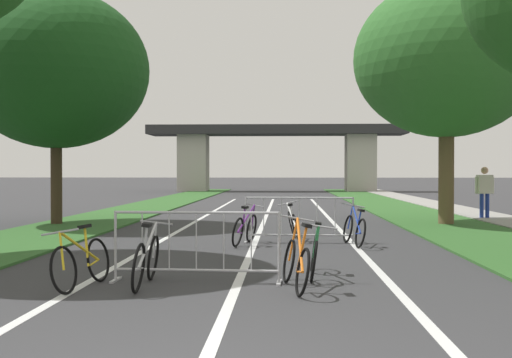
{
  "coord_description": "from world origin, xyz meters",
  "views": [
    {
      "loc": [
        0.69,
        -4.32,
        1.64
      ],
      "look_at": [
        -0.57,
        22.61,
        1.29
      ],
      "focal_mm": 43.58,
      "sensor_mm": 36.0,
      "label": 1
    }
  ],
  "objects_px": {
    "tree_left_pine_far": "(56,70)",
    "tree_right_pine_near": "(447,59)",
    "crowd_barrier_nearest": "(196,247)",
    "bicycle_white_4": "(293,224)",
    "bicycle_blue_5": "(354,229)",
    "bicycle_yellow_6": "(82,262)",
    "bicycle_silver_2": "(146,260)",
    "bicycle_orange_0": "(296,263)",
    "bicycle_purple_1": "(245,228)",
    "crowd_barrier_second": "(299,220)",
    "pedestrian_in_red_jacket": "(485,188)",
    "bicycle_green_3": "(314,254)"
  },
  "relations": [
    {
      "from": "crowd_barrier_nearest",
      "to": "bicycle_green_3",
      "type": "height_order",
      "value": "crowd_barrier_nearest"
    },
    {
      "from": "tree_right_pine_near",
      "to": "crowd_barrier_second",
      "type": "bearing_deg",
      "value": -133.23
    },
    {
      "from": "crowd_barrier_nearest",
      "to": "pedestrian_in_red_jacket",
      "type": "height_order",
      "value": "pedestrian_in_red_jacket"
    },
    {
      "from": "tree_left_pine_far",
      "to": "bicycle_purple_1",
      "type": "height_order",
      "value": "tree_left_pine_far"
    },
    {
      "from": "crowd_barrier_second",
      "to": "bicycle_silver_2",
      "type": "distance_m",
      "value": 5.93
    },
    {
      "from": "bicycle_orange_0",
      "to": "bicycle_yellow_6",
      "type": "relative_size",
      "value": 1.03
    },
    {
      "from": "bicycle_silver_2",
      "to": "bicycle_orange_0",
      "type": "bearing_deg",
      "value": -4.47
    },
    {
      "from": "bicycle_orange_0",
      "to": "bicycle_blue_5",
      "type": "relative_size",
      "value": 1.0
    },
    {
      "from": "bicycle_orange_0",
      "to": "bicycle_silver_2",
      "type": "bearing_deg",
      "value": 167.13
    },
    {
      "from": "bicycle_silver_2",
      "to": "bicycle_blue_5",
      "type": "bearing_deg",
      "value": 54.02
    },
    {
      "from": "tree_left_pine_far",
      "to": "bicycle_purple_1",
      "type": "distance_m",
      "value": 8.79
    },
    {
      "from": "bicycle_purple_1",
      "to": "pedestrian_in_red_jacket",
      "type": "distance_m",
      "value": 10.58
    },
    {
      "from": "crowd_barrier_nearest",
      "to": "bicycle_silver_2",
      "type": "bearing_deg",
      "value": -151.17
    },
    {
      "from": "tree_left_pine_far",
      "to": "tree_right_pine_near",
      "type": "relative_size",
      "value": 0.95
    },
    {
      "from": "crowd_barrier_nearest",
      "to": "crowd_barrier_second",
      "type": "height_order",
      "value": "same"
    },
    {
      "from": "tree_right_pine_near",
      "to": "crowd_barrier_nearest",
      "type": "xyz_separation_m",
      "value": [
        -6.18,
        -9.94,
        -4.5
      ]
    },
    {
      "from": "bicycle_blue_5",
      "to": "bicycle_yellow_6",
      "type": "relative_size",
      "value": 1.03
    },
    {
      "from": "bicycle_yellow_6",
      "to": "bicycle_blue_5",
      "type": "bearing_deg",
      "value": -120.46
    },
    {
      "from": "bicycle_orange_0",
      "to": "bicycle_green_3",
      "type": "height_order",
      "value": "bicycle_orange_0"
    },
    {
      "from": "bicycle_white_4",
      "to": "crowd_barrier_second",
      "type": "bearing_deg",
      "value": -83.5
    },
    {
      "from": "tree_right_pine_near",
      "to": "bicycle_green_3",
      "type": "relative_size",
      "value": 4.47
    },
    {
      "from": "bicycle_orange_0",
      "to": "bicycle_silver_2",
      "type": "distance_m",
      "value": 2.12
    },
    {
      "from": "bicycle_blue_5",
      "to": "bicycle_yellow_6",
      "type": "xyz_separation_m",
      "value": [
        -4.38,
        -5.15,
        0.01
      ]
    },
    {
      "from": "tree_right_pine_near",
      "to": "bicycle_green_3",
      "type": "distance_m",
      "value": 11.38
    },
    {
      "from": "tree_left_pine_far",
      "to": "bicycle_yellow_6",
      "type": "distance_m",
      "value": 11.54
    },
    {
      "from": "bicycle_yellow_6",
      "to": "pedestrian_in_red_jacket",
      "type": "xyz_separation_m",
      "value": [
        9.53,
        12.54,
        0.72
      ]
    },
    {
      "from": "crowd_barrier_second",
      "to": "pedestrian_in_red_jacket",
      "type": "height_order",
      "value": "pedestrian_in_red_jacket"
    },
    {
      "from": "bicycle_yellow_6",
      "to": "pedestrian_in_red_jacket",
      "type": "bearing_deg",
      "value": -117.34
    },
    {
      "from": "tree_right_pine_near",
      "to": "bicycle_purple_1",
      "type": "xyz_separation_m",
      "value": [
        -5.76,
        -5.27,
        -4.66
      ]
    },
    {
      "from": "bicycle_purple_1",
      "to": "crowd_barrier_second",
      "type": "bearing_deg",
      "value": 33.57
    },
    {
      "from": "bicycle_orange_0",
      "to": "bicycle_yellow_6",
      "type": "distance_m",
      "value": 3.01
    },
    {
      "from": "crowd_barrier_nearest",
      "to": "bicycle_yellow_6",
      "type": "relative_size",
      "value": 1.54
    },
    {
      "from": "tree_left_pine_far",
      "to": "bicycle_blue_5",
      "type": "xyz_separation_m",
      "value": [
        8.44,
        -4.75,
        -4.34
      ]
    },
    {
      "from": "tree_right_pine_near",
      "to": "bicycle_purple_1",
      "type": "distance_m",
      "value": 9.09
    },
    {
      "from": "crowd_barrier_nearest",
      "to": "bicycle_silver_2",
      "type": "height_order",
      "value": "crowd_barrier_nearest"
    },
    {
      "from": "tree_left_pine_far",
      "to": "bicycle_yellow_6",
      "type": "xyz_separation_m",
      "value": [
        4.06,
        -9.89,
        -4.33
      ]
    },
    {
      "from": "pedestrian_in_red_jacket",
      "to": "crowd_barrier_second",
      "type": "bearing_deg",
      "value": 42.84
    },
    {
      "from": "bicycle_purple_1",
      "to": "bicycle_green_3",
      "type": "relative_size",
      "value": 0.98
    },
    {
      "from": "crowd_barrier_nearest",
      "to": "bicycle_white_4",
      "type": "distance_m",
      "value": 5.88
    },
    {
      "from": "tree_right_pine_near",
      "to": "bicycle_yellow_6",
      "type": "relative_size",
      "value": 4.53
    },
    {
      "from": "tree_left_pine_far",
      "to": "tree_right_pine_near",
      "type": "height_order",
      "value": "tree_right_pine_near"
    },
    {
      "from": "bicycle_white_4",
      "to": "bicycle_yellow_6",
      "type": "xyz_separation_m",
      "value": [
        -3.05,
        -6.19,
        -0.0
      ]
    },
    {
      "from": "tree_left_pine_far",
      "to": "crowd_barrier_nearest",
      "type": "distance_m",
      "value": 11.7
    },
    {
      "from": "tree_left_pine_far",
      "to": "tree_right_pine_near",
      "type": "distance_m",
      "value": 11.81
    },
    {
      "from": "bicycle_green_3",
      "to": "bicycle_yellow_6",
      "type": "bearing_deg",
      "value": 20.22
    },
    {
      "from": "crowd_barrier_second",
      "to": "bicycle_orange_0",
      "type": "height_order",
      "value": "crowd_barrier_second"
    },
    {
      "from": "bicycle_orange_0",
      "to": "bicycle_white_4",
      "type": "distance_m",
      "value": 6.17
    },
    {
      "from": "crowd_barrier_nearest",
      "to": "bicycle_blue_5",
      "type": "distance_m",
      "value": 5.44
    },
    {
      "from": "crowd_barrier_nearest",
      "to": "bicycle_orange_0",
      "type": "bearing_deg",
      "value": -18.53
    },
    {
      "from": "crowd_barrier_nearest",
      "to": "bicycle_green_3",
      "type": "xyz_separation_m",
      "value": [
        1.76,
        0.55,
        -0.17
      ]
    }
  ]
}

